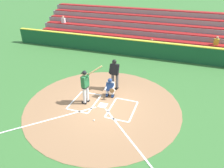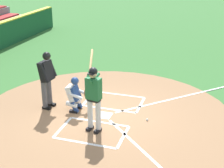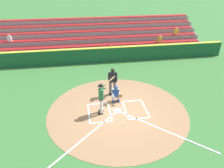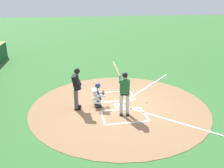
{
  "view_description": "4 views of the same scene",
  "coord_description": "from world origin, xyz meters",
  "px_view_note": "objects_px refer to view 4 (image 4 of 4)",
  "views": [
    {
      "loc": [
        -3.53,
        8.69,
        6.42
      ],
      "look_at": [
        -0.43,
        -0.22,
        1.24
      ],
      "focal_mm": 34.82,
      "sensor_mm": 36.0,
      "label": 1
    },
    {
      "loc": [
        8.56,
        2.96,
        4.71
      ],
      "look_at": [
        -0.6,
        0.06,
        0.83
      ],
      "focal_mm": 53.21,
      "sensor_mm": 36.0,
      "label": 2
    },
    {
      "loc": [
        1.9,
        10.04,
        7.26
      ],
      "look_at": [
        0.14,
        -1.19,
        1.15
      ],
      "focal_mm": 34.58,
      "sensor_mm": 36.0,
      "label": 3
    },
    {
      "loc": [
        9.42,
        -2.01,
        4.57
      ],
      "look_at": [
        0.15,
        -0.36,
        1.13
      ],
      "focal_mm": 37.07,
      "sensor_mm": 36.0,
      "label": 4
    }
  ],
  "objects_px": {
    "batter": "(124,90)",
    "plate_umpire": "(76,86)",
    "baseball": "(146,102)",
    "catcher": "(98,94)"
  },
  "relations": [
    {
      "from": "batter",
      "to": "plate_umpire",
      "type": "bearing_deg",
      "value": -115.95
    },
    {
      "from": "catcher",
      "to": "plate_umpire",
      "type": "height_order",
      "value": "plate_umpire"
    },
    {
      "from": "baseball",
      "to": "batter",
      "type": "bearing_deg",
      "value": -52.95
    },
    {
      "from": "plate_umpire",
      "to": "catcher",
      "type": "bearing_deg",
      "value": 93.65
    },
    {
      "from": "catcher",
      "to": "baseball",
      "type": "xyz_separation_m",
      "value": [
        -0.0,
        2.29,
        -0.55
      ]
    },
    {
      "from": "batter",
      "to": "baseball",
      "type": "height_order",
      "value": "batter"
    },
    {
      "from": "catcher",
      "to": "plate_umpire",
      "type": "xyz_separation_m",
      "value": [
        0.06,
        -0.91,
        0.49
      ]
    },
    {
      "from": "baseball",
      "to": "plate_umpire",
      "type": "bearing_deg",
      "value": -88.94
    },
    {
      "from": "catcher",
      "to": "plate_umpire",
      "type": "bearing_deg",
      "value": -86.35
    },
    {
      "from": "plate_umpire",
      "to": "baseball",
      "type": "distance_m",
      "value": 3.37
    }
  ]
}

